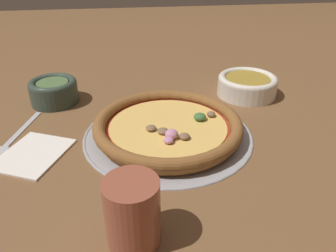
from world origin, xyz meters
The scene contains 8 objects.
ground_plane centered at (0.00, 0.00, 0.00)m, with size 3.00×3.00×0.00m, color brown.
pizza_tray centered at (0.00, 0.00, 0.00)m, with size 0.36×0.36×0.01m.
pizza centered at (0.00, 0.00, 0.02)m, with size 0.31×0.31×0.04m.
bowl_near centered at (0.18, -0.24, 0.03)m, with size 0.15×0.15×0.05m.
bowl_far centered at (0.20, 0.26, 0.03)m, with size 0.12×0.12×0.06m.
drinking_cup centered at (-0.27, 0.08, 0.05)m, with size 0.08×0.08×0.10m.
napkin centered at (-0.04, 0.27, 0.00)m, with size 0.17×0.16×0.01m.
fork centered at (0.04, 0.32, 0.00)m, with size 0.19×0.06×0.00m.
Camera 1 is at (-0.59, 0.08, 0.37)m, focal length 35.00 mm.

